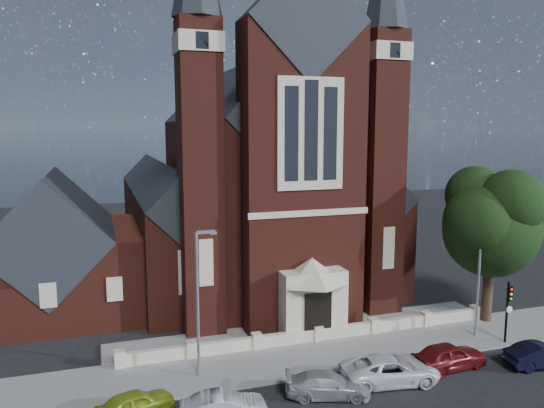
% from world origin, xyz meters
% --- Properties ---
extents(ground, '(120.00, 120.00, 0.00)m').
position_xyz_m(ground, '(0.00, 15.00, 0.00)').
color(ground, black).
rests_on(ground, ground).
extents(pavement_strip, '(60.00, 5.00, 0.12)m').
position_xyz_m(pavement_strip, '(0.00, 4.50, 0.00)').
color(pavement_strip, slate).
rests_on(pavement_strip, ground).
extents(forecourt_paving, '(26.00, 3.00, 0.14)m').
position_xyz_m(forecourt_paving, '(0.00, 8.50, 0.00)').
color(forecourt_paving, slate).
rests_on(forecourt_paving, ground).
extents(forecourt_wall, '(24.00, 0.40, 0.90)m').
position_xyz_m(forecourt_wall, '(0.00, 6.50, 0.00)').
color(forecourt_wall, beige).
rests_on(forecourt_wall, ground).
extents(church, '(20.01, 34.90, 29.20)m').
position_xyz_m(church, '(-0.00, 22.94, 8.19)').
color(church, '#521F15').
rests_on(church, ground).
extents(parish_hall, '(12.00, 12.20, 10.24)m').
position_xyz_m(parish_hall, '(-16.00, 18.00, 4.01)').
color(parish_hall, '#521F15').
rests_on(parish_hall, ground).
extents(street_tree, '(6.40, 6.60, 10.70)m').
position_xyz_m(street_tree, '(12.60, 5.71, 6.96)').
color(street_tree, black).
rests_on(street_tree, ground).
extents(street_lamp_left, '(1.16, 0.22, 8.09)m').
position_xyz_m(street_lamp_left, '(-7.91, 4.00, 4.60)').
color(street_lamp_left, gray).
rests_on(street_lamp_left, ground).
extents(street_lamp_right, '(1.16, 0.22, 8.09)m').
position_xyz_m(street_lamp_right, '(10.09, 4.00, 4.60)').
color(street_lamp_right, gray).
rests_on(street_lamp_right, ground).
extents(traffic_signal, '(0.28, 0.42, 4.00)m').
position_xyz_m(traffic_signal, '(11.00, 2.43, 2.58)').
color(traffic_signal, black).
rests_on(traffic_signal, ground).
extents(car_lime_van, '(3.97, 2.64, 1.25)m').
position_xyz_m(car_lime_van, '(-11.53, 1.13, 0.63)').
color(car_lime_van, '#92AB22').
rests_on(car_lime_van, ground).
extents(car_silver_a, '(4.10, 1.72, 1.32)m').
position_xyz_m(car_silver_a, '(-7.69, -0.55, 0.66)').
color(car_silver_a, '#AAADB2').
rests_on(car_silver_a, ground).
extents(car_silver_b, '(4.58, 3.00, 1.23)m').
position_xyz_m(car_silver_b, '(-2.24, -0.02, 0.62)').
color(car_silver_b, '#93979A').
rests_on(car_silver_b, ground).
extents(car_white_suv, '(5.52, 3.10, 1.46)m').
position_xyz_m(car_white_suv, '(1.50, 0.26, 0.73)').
color(car_white_suv, white).
rests_on(car_white_suv, ground).
extents(car_dark_red, '(4.56, 2.14, 1.51)m').
position_xyz_m(car_dark_red, '(5.45, 0.68, 0.75)').
color(car_dark_red, maroon).
rests_on(car_dark_red, ground).
extents(car_navy, '(4.30, 2.05, 1.36)m').
position_xyz_m(car_navy, '(10.62, -0.78, 0.68)').
color(car_navy, black).
rests_on(car_navy, ground).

